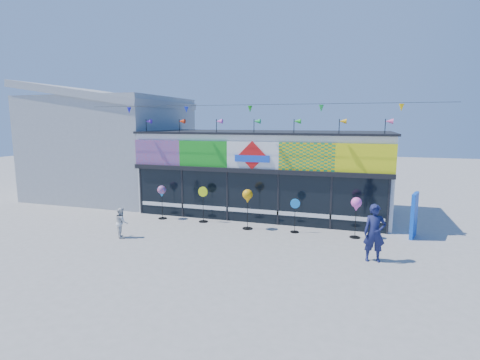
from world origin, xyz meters
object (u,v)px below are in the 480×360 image
at_px(blue_sign, 414,215).
at_px(spinner_3, 295,215).
at_px(spinner_0, 162,192).
at_px(child, 122,222).
at_px(spinner_1, 203,203).
at_px(spinner_4, 356,205).
at_px(spinner_2, 248,197).
at_px(adult_man, 374,233).

xyz_separation_m(blue_sign, spinner_3, (-4.62, -0.74, -0.15)).
bearing_deg(spinner_3, blue_sign, 9.08).
relative_size(spinner_0, spinner_3, 1.12).
xyz_separation_m(spinner_0, child, (-0.13, -3.04, -0.68)).
bearing_deg(spinner_1, spinner_4, -3.06).
distance_m(spinner_0, spinner_2, 4.37).
bearing_deg(spinner_4, spinner_0, 178.06).
relative_size(spinner_4, child, 1.36).
bearing_deg(spinner_4, spinner_2, -178.52).
distance_m(blue_sign, child, 11.67).
relative_size(blue_sign, adult_man, 0.94).
relative_size(spinner_1, adult_man, 0.86).
bearing_deg(blue_sign, spinner_1, -161.48).
xyz_separation_m(adult_man, child, (-9.54, -0.28, -0.36)).
bearing_deg(spinner_1, spinner_2, -11.78).
height_order(spinner_0, child, spinner_0).
distance_m(adult_man, child, 9.55).
bearing_deg(spinner_0, spinner_2, -5.43).
distance_m(blue_sign, spinner_0, 11.02).
xyz_separation_m(blue_sign, spinner_0, (-11.00, -0.44, 0.38)).
distance_m(blue_sign, spinner_1, 8.93).
relative_size(blue_sign, spinner_4, 1.10).
height_order(spinner_0, spinner_2, spinner_2).
xyz_separation_m(spinner_0, adult_man, (9.41, -2.76, -0.32)).
bearing_deg(spinner_4, adult_man, -76.01).
distance_m(spinner_0, adult_man, 9.81).
bearing_deg(spinner_0, child, -92.39).
xyz_separation_m(spinner_4, adult_man, (0.61, -2.46, -0.35)).
xyz_separation_m(spinner_2, adult_man, (5.06, -2.34, -0.43)).
bearing_deg(spinner_1, blue_sign, 2.46).
relative_size(spinner_4, adult_man, 0.85).
bearing_deg(blue_sign, adult_man, -100.42).
bearing_deg(adult_man, blue_sign, 55.85).
xyz_separation_m(spinner_1, spinner_4, (6.71, -0.36, 0.44)).
bearing_deg(spinner_2, spinner_0, 174.57).
height_order(spinner_1, spinner_2, spinner_2).
relative_size(spinner_2, spinner_3, 1.21).
relative_size(blue_sign, spinner_2, 1.04).
bearing_deg(spinner_1, spinner_0, -178.35).
relative_size(spinner_3, adult_man, 0.74).
bearing_deg(spinner_4, blue_sign, 18.59).
xyz_separation_m(spinner_1, spinner_3, (4.29, -0.36, -0.12)).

